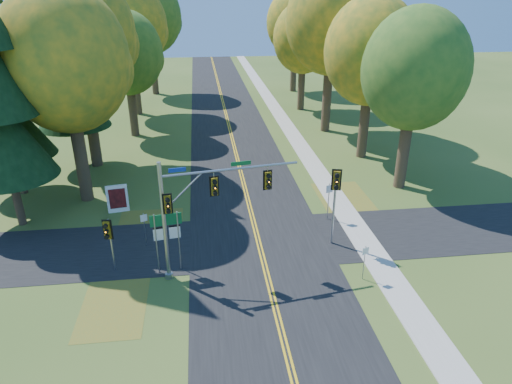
{
  "coord_description": "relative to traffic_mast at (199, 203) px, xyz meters",
  "views": [
    {
      "loc": [
        -3.03,
        -21.08,
        13.68
      ],
      "look_at": [
        -0.14,
        1.97,
        3.2
      ],
      "focal_mm": 32.0,
      "sensor_mm": 36.0,
      "label": 1
    }
  ],
  "objects": [
    {
      "name": "tree_e_b",
      "position": [
        14.29,
        16.44,
        4.82
      ],
      "size": [
        7.6,
        7.6,
        13.33
      ],
      "color": "#38281C",
      "rests_on": "ground"
    },
    {
      "name": "reg_sign_e_north",
      "position": [
        8.09,
        5.07,
        -2.38
      ],
      "size": [
        0.47,
        0.17,
        2.49
      ],
      "rotation": [
        0.0,
        0.0,
        0.29
      ],
      "color": "gray",
      "rests_on": "ground"
    },
    {
      "name": "tree_e_d",
      "position": [
        12.58,
        33.73,
        4.16
      ],
      "size": [
        7.0,
        7.0,
        12.32
      ],
      "color": "#38281C",
      "rests_on": "ground"
    },
    {
      "name": "leaf_patch_w_near",
      "position": [
        -3.18,
        4.86,
        -4.07
      ],
      "size": [
        4.0,
        6.0,
        0.0
      ],
      "primitive_type": "cube",
      "color": "brown",
      "rests_on": "ground"
    },
    {
      "name": "traffic_mast",
      "position": [
        0.0,
        0.0,
        0.0
      ],
      "size": [
        6.92,
        1.54,
        6.34
      ],
      "rotation": [
        0.0,
        0.0,
        0.16
      ],
      "color": "gray",
      "rests_on": "ground"
    },
    {
      "name": "east_signal_pole",
      "position": [
        7.47,
        1.92,
        -0.49
      ],
      "size": [
        0.54,
        0.64,
        4.73
      ],
      "rotation": [
        0.0,
        0.0,
        -0.22
      ],
      "color": "#9C9DA4",
      "rests_on": "ground"
    },
    {
      "name": "tree_w_e",
      "position": [
        -5.6,
        44.94,
        5.99
      ],
      "size": [
        8.4,
        8.4,
        14.97
      ],
      "color": "#38281C",
      "rests_on": "ground"
    },
    {
      "name": "tree_w_a",
      "position": [
        -7.81,
        10.24,
        5.41
      ],
      "size": [
        8.0,
        8.0,
        14.15
      ],
      "color": "#38281C",
      "rests_on": "ground"
    },
    {
      "name": "centerline_right",
      "position": [
        3.42,
        0.86,
        -4.05
      ],
      "size": [
        0.1,
        160.0,
        0.01
      ],
      "primitive_type": "cube",
      "color": "gold",
      "rests_on": "road_main"
    },
    {
      "name": "leaf_patch_w_far",
      "position": [
        -4.18,
        -2.14,
        -4.07
      ],
      "size": [
        3.0,
        5.0,
        0.0
      ],
      "primitive_type": "cube",
      "color": "brown",
      "rests_on": "ground"
    },
    {
      "name": "tree_e_e",
      "position": [
        13.79,
        44.44,
        5.11
      ],
      "size": [
        7.8,
        7.8,
        13.74
      ],
      "color": "#38281C",
      "rests_on": "ground"
    },
    {
      "name": "tree_w_c",
      "position": [
        -6.22,
        25.33,
        3.86
      ],
      "size": [
        6.8,
        6.8,
        11.91
      ],
      "color": "#38281C",
      "rests_on": "ground"
    },
    {
      "name": "ped_signal_pole",
      "position": [
        -4.61,
        0.66,
        -1.77
      ],
      "size": [
        0.49,
        0.57,
        3.1
      ],
      "rotation": [
        0.0,
        0.0,
        -0.18
      ],
      "color": "#979A9F",
      "rests_on": "ground"
    },
    {
      "name": "leaf_patch_e",
      "position": [
        10.12,
        6.86,
        -4.07
      ],
      "size": [
        3.5,
        8.0,
        0.0
      ],
      "primitive_type": "cube",
      "color": "brown",
      "rests_on": "ground"
    },
    {
      "name": "centerline_left",
      "position": [
        3.22,
        0.86,
        -4.05
      ],
      "size": [
        0.1,
        160.0,
        0.01
      ],
      "primitive_type": "cube",
      "color": "gold",
      "rests_on": "road_main"
    },
    {
      "name": "tree_w_d",
      "position": [
        -6.81,
        34.04,
        5.7
      ],
      "size": [
        8.2,
        8.2,
        14.56
      ],
      "color": "#38281C",
      "rests_on": "ground"
    },
    {
      "name": "tree_e_c",
      "position": [
        13.2,
        24.55,
        6.58
      ],
      "size": [
        8.8,
        8.8,
        15.79
      ],
      "color": "#38281C",
      "rests_on": "ground"
    },
    {
      "name": "sidewalk_east",
      "position": [
        9.52,
        0.86,
        -4.05
      ],
      "size": [
        1.6,
        160.0,
        0.06
      ],
      "primitive_type": "cube",
      "color": "#9E998E",
      "rests_on": "ground"
    },
    {
      "name": "tree_e_a",
      "position": [
        14.88,
        9.63,
        4.45
      ],
      "size": [
        7.2,
        7.2,
        12.73
      ],
      "color": "#38281C",
      "rests_on": "ground"
    },
    {
      "name": "tree_w_b",
      "position": [
        -8.4,
        17.15,
        6.29
      ],
      "size": [
        8.6,
        8.6,
        15.38
      ],
      "color": "#38281C",
      "rests_on": "ground"
    },
    {
      "name": "reg_sign_w",
      "position": [
        -3.17,
        3.25,
        -2.69
      ],
      "size": [
        0.37,
        0.19,
        2.04
      ],
      "rotation": [
        0.0,
        0.0,
        0.42
      ],
      "color": "gray",
      "rests_on": "ground"
    },
    {
      "name": "ground",
      "position": [
        3.32,
        0.86,
        -4.08
      ],
      "size": [
        160.0,
        160.0,
        0.0
      ],
      "primitive_type": "plane",
      "color": "#324C1B",
      "rests_on": "ground"
    },
    {
      "name": "reg_sign_e_south",
      "position": [
        8.13,
        -1.58,
        -2.75
      ],
      "size": [
        0.36,
        0.15,
        1.94
      ],
      "rotation": [
        0.0,
        0.0,
        0.33
      ],
      "color": "gray",
      "rests_on": "ground"
    },
    {
      "name": "road_main",
      "position": [
        3.32,
        0.86,
        -4.07
      ],
      "size": [
        8.0,
        160.0,
        0.02
      ],
      "primitive_type": "cube",
      "color": "black",
      "rests_on": "ground"
    },
    {
      "name": "info_kiosk",
      "position": [
        -5.39,
        7.85,
        -3.13
      ],
      "size": [
        1.38,
        0.42,
        1.9
      ],
      "rotation": [
        0.0,
        0.0,
        0.17
      ],
      "color": "white",
      "rests_on": "ground"
    },
    {
      "name": "pine_c",
      "position": [
        -9.68,
        16.86,
        5.61
      ],
      "size": [
        5.6,
        5.6,
        20.56
      ],
      "color": "#38281C",
      "rests_on": "ground"
    },
    {
      "name": "road_cross",
      "position": [
        3.32,
        2.86,
        -4.07
      ],
      "size": [
        60.0,
        6.0,
        0.02
      ],
      "primitive_type": "cube",
      "color": "black",
      "rests_on": "ground"
    },
    {
      "name": "route_sign_cluster",
      "position": [
        -1.68,
        0.43,
        -1.67
      ],
      "size": [
        1.58,
        0.31,
        3.42
      ],
      "rotation": [
        0.0,
        0.0,
        0.16
      ],
      "color": "gray",
      "rests_on": "ground"
    }
  ]
}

